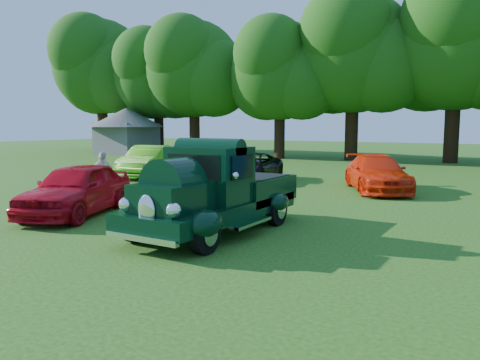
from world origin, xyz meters
The scene contains 11 objects.
ground centered at (0.00, 0.00, 0.00)m, with size 120.00×120.00×0.00m, color #1E4710.
hero_pickup centered at (0.94, 0.63, 0.86)m, with size 2.35×5.05×1.97m.
red_convertible centered at (-3.50, 0.37, 0.72)m, with size 1.69×4.21×1.43m, color red.
back_car_lime centered at (-8.45, 8.76, 0.74)m, with size 1.57×4.51×1.49m, color #54C019.
back_car_black centered at (-3.36, 9.58, 0.62)m, with size 2.07×4.48×1.24m, color black.
back_car_orange centered at (2.30, 9.36, 0.66)m, with size 1.84×4.53×1.32m, color red.
spectator_pink centered at (-2.96, 4.21, 0.81)m, with size 0.59×0.39×1.62m, color #C8526F.
spectator_grey centered at (-2.52, 3.91, 0.73)m, with size 0.71×0.56×1.47m, color gray.
spectator_white centered at (-5.04, 2.70, 0.79)m, with size 0.93×0.39×1.58m, color silver.
gazebo centered at (-22.00, 21.00, 2.40)m, with size 6.40×6.40×3.90m.
tree_line centered at (-2.56, 23.83, 7.02)m, with size 63.29×10.23×12.43m.
Camera 1 is at (6.91, -8.17, 2.45)m, focal length 35.00 mm.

